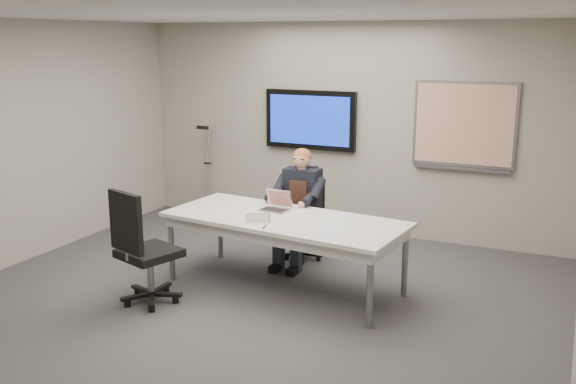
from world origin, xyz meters
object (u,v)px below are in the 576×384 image
at_px(office_chair_near, 146,269).
at_px(laptop, 276,205).
at_px(conference_table, 284,226).
at_px(office_chair_far, 304,234).
at_px(seated_person, 296,219).

height_order(office_chair_near, laptop, office_chair_near).
bearing_deg(laptop, conference_table, -44.46).
height_order(office_chair_far, laptop, laptop).
bearing_deg(office_chair_far, office_chair_near, -115.20).
relative_size(office_chair_far, office_chair_near, 0.80).
height_order(office_chair_far, seated_person, seated_person).
distance_m(office_chair_far, laptop, 0.90).
relative_size(conference_table, seated_person, 1.93).
bearing_deg(seated_person, office_chair_near, -117.61).
bearing_deg(office_chair_near, seated_person, -99.84).
xyz_separation_m(office_chair_far, seated_person, (0.00, -0.24, 0.25)).
height_order(conference_table, office_chair_far, office_chair_far).
bearing_deg(conference_table, laptop, 137.21).
height_order(conference_table, seated_person, seated_person).
bearing_deg(seated_person, conference_table, -75.41).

